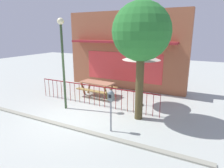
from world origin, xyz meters
The scene contains 9 objects.
ground centered at (0.00, 0.00, 0.00)m, with size 40.00×40.00×0.00m, color #AAB0A8.
pub_storefront centered at (0.00, 5.09, 2.28)m, with size 7.38×1.26×4.55m.
patio_fence_front centered at (0.00, 1.63, 0.66)m, with size 6.22×0.04×0.97m.
picnic_table_left centered at (-0.62, 2.91, 0.61)m, with size 1.88×1.47×0.79m.
patio_umbrella centered at (1.90, 2.63, 2.29)m, with size 1.71×1.71×2.46m.
parking_meter_near centered at (1.86, -0.26, 1.15)m, with size 0.18×0.17×1.49m.
street_tree centered at (2.36, 1.18, 3.33)m, with size 2.14×2.14×4.45m.
street_lamp centered at (-0.95, 0.72, 2.56)m, with size 0.28×0.28×3.93m.
curb_edge centered at (0.00, -0.73, 0.00)m, with size 10.33×0.20×0.11m, color gray.
Camera 1 is at (4.76, -5.83, 3.36)m, focal length 31.71 mm.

